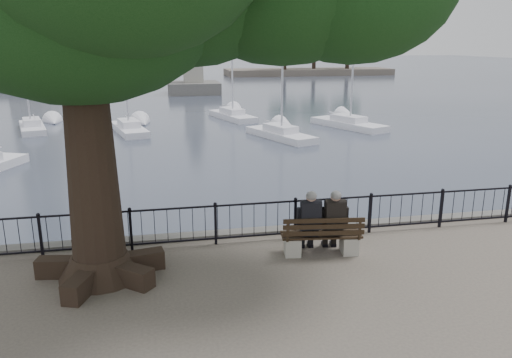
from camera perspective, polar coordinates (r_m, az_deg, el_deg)
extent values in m
cube|color=#53514E|center=(13.15, -0.43, -8.28)|extent=(200.00, 0.40, 1.20)
plane|color=#2E3645|center=(112.01, -10.24, 12.20)|extent=(260.00, 260.00, 0.00)
cube|color=black|center=(12.16, 0.00, -2.82)|extent=(22.00, 0.04, 0.04)
cube|color=black|center=(12.45, 0.00, -6.45)|extent=(22.00, 0.04, 0.04)
cube|color=gray|center=(11.71, 4.18, -7.62)|extent=(0.42, 0.51, 0.42)
cube|color=gray|center=(11.96, 10.60, -7.34)|extent=(0.42, 0.51, 0.42)
cube|color=black|center=(11.72, 7.46, -6.36)|extent=(1.90, 0.75, 0.04)
cube|color=black|center=(11.36, 7.79, -5.43)|extent=(1.84, 0.28, 0.41)
cube|color=black|center=(11.64, 6.14, -5.83)|extent=(0.41, 0.35, 0.25)
cube|color=black|center=(11.40, 6.30, -4.19)|extent=(0.48, 0.30, 0.62)
sphere|color=tan|center=(11.30, 6.33, -2.06)|extent=(0.24, 0.24, 0.24)
ellipsoid|color=slate|center=(11.26, 6.35, -1.92)|extent=(0.25, 0.25, 0.21)
cube|color=black|center=(12.04, 5.85, -6.89)|extent=(0.38, 0.49, 0.46)
cube|color=black|center=(11.74, 8.85, -5.72)|extent=(0.41, 0.35, 0.25)
cube|color=black|center=(11.51, 9.05, -4.10)|extent=(0.48, 0.30, 0.62)
sphere|color=tan|center=(11.41, 9.10, -1.99)|extent=(0.24, 0.24, 0.24)
ellipsoid|color=slate|center=(11.37, 9.14, -1.85)|extent=(0.25, 0.25, 0.21)
cube|color=black|center=(12.14, 8.48, -6.78)|extent=(0.38, 0.49, 0.46)
cone|color=black|center=(11.14, -17.34, -9.33)|extent=(1.74, 1.74, 0.51)
cone|color=black|center=(10.32, -18.57, 5.02)|extent=(1.12, 1.12, 6.13)
cube|color=#53514E|center=(72.75, -24.04, 10.01)|extent=(10.33, 10.33, 1.40)
cube|color=#53514E|center=(59.21, -7.14, 10.26)|extent=(5.81, 5.81, 1.40)
cube|color=gray|center=(59.05, -7.22, 12.61)|extent=(2.13, 2.51, 3.87)
cube|color=#53514E|center=(58.99, -7.29, 14.63)|extent=(2.51, 2.90, 0.30)
cube|color=gray|center=(59.28, -7.34, 15.44)|extent=(1.26, 2.13, 1.35)
cube|color=gray|center=(58.32, -7.29, 16.11)|extent=(1.45, 0.97, 1.55)
sphere|color=gray|center=(57.96, -7.30, 17.16)|extent=(1.65, 1.65, 1.65)
cube|color=white|center=(34.23, -14.28, 5.36)|extent=(2.83, 5.79, 0.62)
cube|color=white|center=(34.15, -14.34, 6.19)|extent=(1.64, 2.48, 0.46)
cylinder|color=silver|center=(33.44, -14.97, 14.86)|extent=(0.12, 0.12, 10.72)
cube|color=white|center=(31.13, 2.79, 4.86)|extent=(3.51, 5.83, 0.63)
cube|color=white|center=(31.04, 2.80, 5.77)|extent=(1.91, 2.56, 0.47)
cylinder|color=silver|center=(30.31, 3.07, 14.78)|extent=(0.13, 0.13, 10.13)
cube|color=white|center=(35.65, 10.48, 5.97)|extent=(3.96, 6.27, 0.68)
cube|color=white|center=(35.57, 10.52, 6.76)|extent=(2.12, 2.77, 0.51)
cylinder|color=silver|center=(34.88, 11.14, 14.67)|extent=(0.14, 0.14, 10.22)
cube|color=white|center=(37.06, -24.18, 5.23)|extent=(2.76, 5.41, 0.58)
cube|color=white|center=(36.99, -24.27, 5.99)|extent=(1.58, 2.33, 0.43)
cylinder|color=silver|center=(36.34, -25.31, 14.22)|extent=(0.12, 0.12, 11.07)
cube|color=white|center=(39.14, -2.74, 7.03)|extent=(3.17, 5.93, 0.64)
cube|color=white|center=(39.07, -2.75, 7.76)|extent=(1.79, 2.57, 0.48)
cylinder|color=silver|center=(38.42, -2.79, 16.47)|extent=(0.13, 0.13, 12.22)
cube|color=#524C45|center=(93.07, 6.00, 12.06)|extent=(30.00, 8.00, 1.20)
cylinder|color=black|center=(89.68, 3.29, 13.59)|extent=(0.70, 0.70, 4.00)
ellipsoid|color=black|center=(89.65, 3.33, 16.15)|extent=(5.20, 5.20, 4.16)
cylinder|color=black|center=(93.26, 6.65, 13.58)|extent=(0.70, 0.70, 4.00)
ellipsoid|color=black|center=(93.22, 6.73, 16.04)|extent=(5.20, 5.20, 4.16)
cylinder|color=black|center=(94.31, 10.41, 13.46)|extent=(0.70, 0.70, 4.00)
ellipsoid|color=black|center=(94.28, 10.53, 15.89)|extent=(5.20, 5.20, 4.16)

